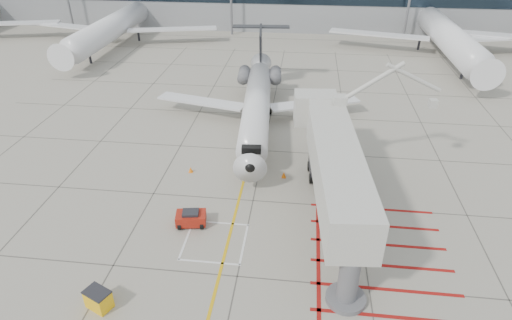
% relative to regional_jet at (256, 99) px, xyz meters
% --- Properties ---
extents(ground_plane, '(260.00, 260.00, 0.00)m').
position_rel_regional_jet_xyz_m(ground_plane, '(1.11, -15.33, -3.75)').
color(ground_plane, '#9E9788').
rests_on(ground_plane, ground).
extents(regional_jet, '(24.72, 30.19, 7.50)m').
position_rel_regional_jet_xyz_m(regional_jet, '(0.00, 0.00, 0.00)').
color(regional_jet, silver).
rests_on(regional_jet, ground_plane).
extents(jet_bridge, '(11.17, 20.87, 8.06)m').
position_rel_regional_jet_xyz_m(jet_bridge, '(7.08, -13.56, 0.28)').
color(jet_bridge, beige).
rests_on(jet_bridge, ground_plane).
extents(pushback_tug, '(2.29, 1.64, 1.23)m').
position_rel_regional_jet_xyz_m(pushback_tug, '(-2.93, -14.73, -3.14)').
color(pushback_tug, '#A41D0F').
rests_on(pushback_tug, ground_plane).
extents(spill_bin, '(1.66, 1.43, 1.22)m').
position_rel_regional_jet_xyz_m(spill_bin, '(-6.31, -22.53, -3.14)').
color(spill_bin, yellow).
rests_on(spill_bin, ground_plane).
extents(baggage_cart, '(2.10, 1.37, 1.30)m').
position_rel_regional_jet_xyz_m(baggage_cart, '(6.89, -9.43, -3.10)').
color(baggage_cart, '#5B5B60').
rests_on(baggage_cart, ground_plane).
extents(ground_power_unit, '(2.61, 1.85, 1.88)m').
position_rel_regional_jet_xyz_m(ground_power_unit, '(7.61, -12.33, -2.81)').
color(ground_power_unit, beige).
rests_on(ground_power_unit, ground_plane).
extents(cone_nose, '(0.37, 0.37, 0.51)m').
position_rel_regional_jet_xyz_m(cone_nose, '(-4.73, -7.80, -3.49)').
color(cone_nose, orange).
rests_on(cone_nose, ground_plane).
extents(cone_side, '(0.38, 0.38, 0.53)m').
position_rel_regional_jet_xyz_m(cone_side, '(3.29, -7.71, -3.48)').
color(cone_side, '#DE600B').
rests_on(cone_side, ground_plane).
extents(bg_aircraft_b, '(32.63, 36.26, 10.88)m').
position_rel_regional_jet_xyz_m(bg_aircraft_b, '(-26.69, 30.67, 1.69)').
color(bg_aircraft_b, silver).
rests_on(bg_aircraft_b, ground_plane).
extents(bg_aircraft_c, '(34.36, 38.18, 11.45)m').
position_rel_regional_jet_xyz_m(bg_aircraft_c, '(25.27, 30.67, 1.98)').
color(bg_aircraft_c, silver).
rests_on(bg_aircraft_c, ground_plane).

